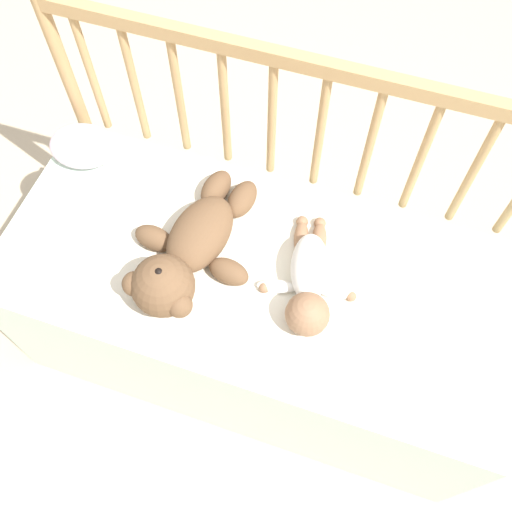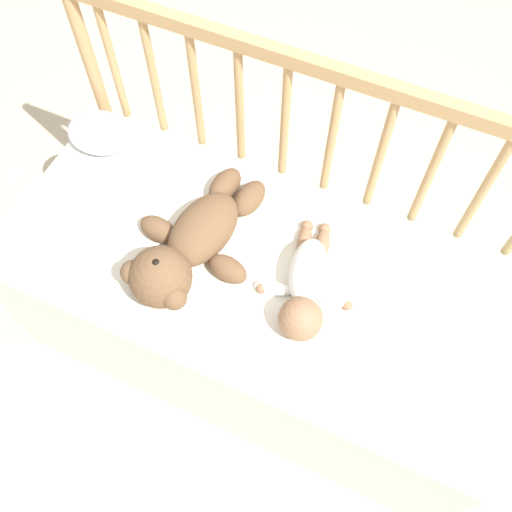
# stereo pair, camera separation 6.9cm
# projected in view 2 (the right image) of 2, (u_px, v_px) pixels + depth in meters

# --- Properties ---
(ground_plane) EXTENTS (12.00, 12.00, 0.00)m
(ground_plane) POSITION_uv_depth(u_px,v_px,m) (255.00, 344.00, 1.88)
(ground_plane) COLOR #C6B293
(crib_mattress) EXTENTS (1.31, 0.58, 0.53)m
(crib_mattress) POSITION_uv_depth(u_px,v_px,m) (255.00, 312.00, 1.65)
(crib_mattress) COLOR silver
(crib_mattress) RESTS_ON ground_plane
(crib_rail) EXTENTS (1.31, 0.04, 0.94)m
(crib_rail) POSITION_uv_depth(u_px,v_px,m) (306.00, 145.00, 1.44)
(crib_rail) COLOR tan
(crib_rail) RESTS_ON ground_plane
(blanket) EXTENTS (0.78, 0.52, 0.01)m
(blanket) POSITION_uv_depth(u_px,v_px,m) (241.00, 260.00, 1.43)
(blanket) COLOR silver
(blanket) RESTS_ON crib_mattress
(teddy_bear) EXTENTS (0.32, 0.46, 0.15)m
(teddy_bear) POSITION_uv_depth(u_px,v_px,m) (188.00, 246.00, 1.38)
(teddy_bear) COLOR brown
(teddy_bear) RESTS_ON crib_mattress
(baby) EXTENTS (0.25, 0.34, 0.10)m
(baby) POSITION_uv_depth(u_px,v_px,m) (306.00, 286.00, 1.35)
(baby) COLOR white
(baby) RESTS_ON crib_mattress
(small_pillow) EXTENTS (0.19, 0.15, 0.06)m
(small_pillow) POSITION_uv_depth(u_px,v_px,m) (100.00, 132.00, 1.60)
(small_pillow) COLOR silver
(small_pillow) RESTS_ON crib_mattress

